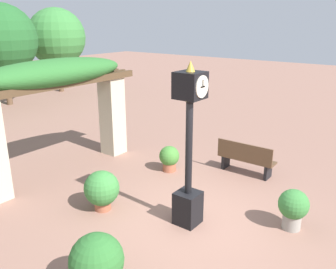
{
  "coord_description": "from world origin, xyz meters",
  "views": [
    {
      "loc": [
        -5.45,
        -3.42,
        3.97
      ],
      "look_at": [
        -0.09,
        0.59,
        1.81
      ],
      "focal_mm": 38.0,
      "sensor_mm": 36.0,
      "label": 1
    }
  ],
  "objects_px": {
    "pedestal_clock": "(189,153)",
    "potted_plant_near_right": "(97,261)",
    "potted_plant_far_right": "(293,207)",
    "potted_plant_near_left": "(169,158)",
    "park_bench": "(246,159)",
    "potted_plant_far_left": "(102,189)"
  },
  "relations": [
    {
      "from": "pedestal_clock",
      "to": "potted_plant_near_left",
      "type": "xyz_separation_m",
      "value": [
        1.9,
        1.88,
        -1.15
      ]
    },
    {
      "from": "potted_plant_near_left",
      "to": "potted_plant_near_right",
      "type": "bearing_deg",
      "value": -156.64
    },
    {
      "from": "pedestal_clock",
      "to": "potted_plant_near_right",
      "type": "xyz_separation_m",
      "value": [
        -2.44,
        0.0,
        -0.98
      ]
    },
    {
      "from": "pedestal_clock",
      "to": "potted_plant_far_right",
      "type": "height_order",
      "value": "pedestal_clock"
    },
    {
      "from": "potted_plant_far_right",
      "to": "pedestal_clock",
      "type": "bearing_deg",
      "value": 120.98
    },
    {
      "from": "potted_plant_far_left",
      "to": "potted_plant_far_right",
      "type": "relative_size",
      "value": 1.07
    },
    {
      "from": "potted_plant_far_right",
      "to": "potted_plant_near_left",
      "type": "bearing_deg",
      "value": 77.09
    },
    {
      "from": "potted_plant_near_right",
      "to": "potted_plant_far_left",
      "type": "bearing_deg",
      "value": 45.23
    },
    {
      "from": "potted_plant_far_right",
      "to": "park_bench",
      "type": "relative_size",
      "value": 0.54
    },
    {
      "from": "potted_plant_near_right",
      "to": "potted_plant_far_right",
      "type": "distance_m",
      "value": 3.93
    },
    {
      "from": "park_bench",
      "to": "potted_plant_far_right",
      "type": "bearing_deg",
      "value": 134.88
    },
    {
      "from": "potted_plant_far_left",
      "to": "park_bench",
      "type": "height_order",
      "value": "potted_plant_far_left"
    },
    {
      "from": "potted_plant_near_left",
      "to": "potted_plant_far_left",
      "type": "xyz_separation_m",
      "value": [
        -2.56,
        -0.08,
        0.1
      ]
    },
    {
      "from": "potted_plant_near_left",
      "to": "potted_plant_far_right",
      "type": "height_order",
      "value": "potted_plant_far_right"
    },
    {
      "from": "potted_plant_near_left",
      "to": "potted_plant_far_left",
      "type": "bearing_deg",
      "value": -178.23
    },
    {
      "from": "potted_plant_near_left",
      "to": "park_bench",
      "type": "bearing_deg",
      "value": -58.81
    },
    {
      "from": "pedestal_clock",
      "to": "potted_plant_far_left",
      "type": "xyz_separation_m",
      "value": [
        -0.66,
        1.8,
        -1.05
      ]
    },
    {
      "from": "potted_plant_near_right",
      "to": "park_bench",
      "type": "distance_m",
      "value": 5.41
    },
    {
      "from": "potted_plant_near_left",
      "to": "potted_plant_near_right",
      "type": "relative_size",
      "value": 0.72
    },
    {
      "from": "potted_plant_near_left",
      "to": "potted_plant_near_right",
      "type": "height_order",
      "value": "potted_plant_near_right"
    },
    {
      "from": "pedestal_clock",
      "to": "potted_plant_near_left",
      "type": "bearing_deg",
      "value": 44.63
    },
    {
      "from": "potted_plant_far_left",
      "to": "park_bench",
      "type": "bearing_deg",
      "value": -24.85
    }
  ]
}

